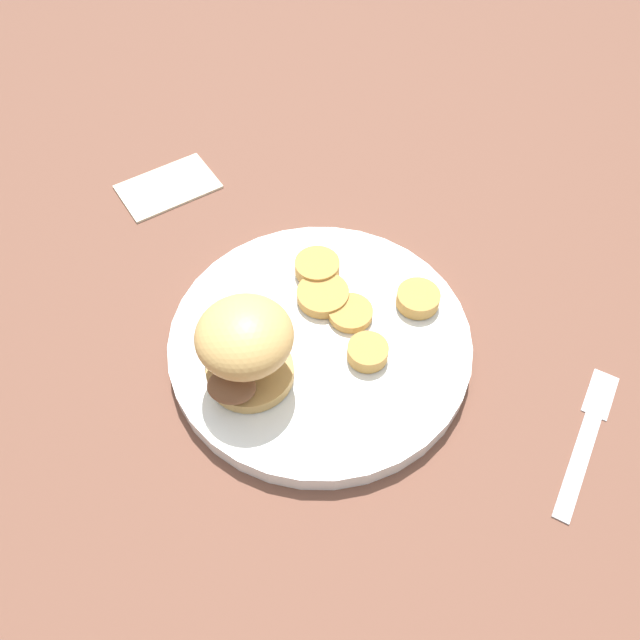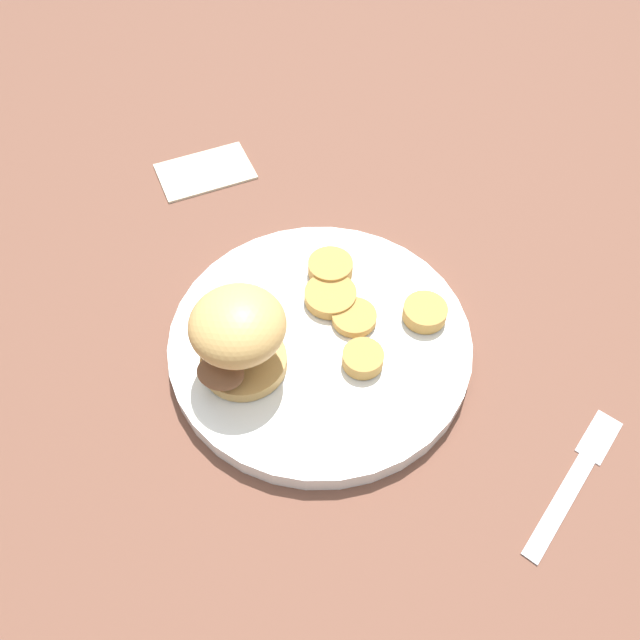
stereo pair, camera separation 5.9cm
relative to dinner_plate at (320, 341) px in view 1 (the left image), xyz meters
name	(u,v)px [view 1 (the left image)]	position (x,y,z in m)	size (l,w,h in m)	color
ground_plane	(320,348)	(0.00, 0.00, -0.01)	(4.00, 4.00, 0.00)	brown
dinner_plate	(320,341)	(0.00, 0.00, 0.00)	(0.30, 0.30, 0.02)	white
sandwich	(243,346)	(0.07, -0.04, 0.06)	(0.10, 0.10, 0.09)	tan
potato_round_0	(317,267)	(-0.07, -0.04, 0.02)	(0.05, 0.05, 0.02)	#BC8942
potato_round_1	(418,299)	(-0.08, 0.07, 0.02)	(0.04, 0.04, 0.02)	#BC8942
potato_round_2	(323,295)	(-0.04, -0.02, 0.02)	(0.05, 0.05, 0.01)	#BC8942
potato_round_3	(350,313)	(-0.04, 0.02, 0.01)	(0.04, 0.04, 0.01)	#BC8942
potato_round_4	(366,355)	(0.00, 0.05, 0.02)	(0.04, 0.04, 0.02)	#BC8942
fork	(586,438)	(-0.03, 0.26, -0.01)	(0.16, 0.02, 0.00)	silver
napkin	(168,186)	(-0.12, -0.28, -0.01)	(0.11, 0.07, 0.01)	beige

